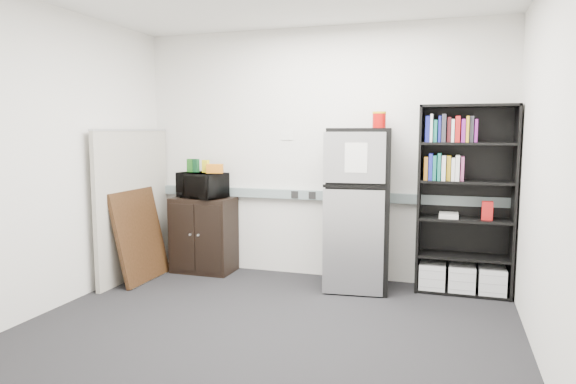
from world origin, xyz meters
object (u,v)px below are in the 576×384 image
Objects in this scene: cabinet at (204,235)px; cubicle_partition at (134,204)px; bookshelf at (465,202)px; microwave at (202,185)px; refrigerator at (359,209)px.

cubicle_partition is at bearing -146.04° from cabinet.
bookshelf is 2.81m from microwave.
microwave is (-2.80, -0.08, 0.08)m from bookshelf.
bookshelf is 1.03m from refrigerator.
microwave is at bearing -178.36° from bookshelf.
cubicle_partition is 0.85m from cabinet.
cabinet is 0.57m from microwave.
refrigerator reaches higher than cubicle_partition.
cubicle_partition reaches higher than cabinet.
cubicle_partition is at bearing -129.94° from microwave.
refrigerator is at bearing 15.06° from microwave.
cabinet is (-2.80, -0.06, -0.49)m from bookshelf.
bookshelf is 1.14× the size of refrigerator.
cabinet is 1.66× the size of microwave.
bookshelf reaches higher than cubicle_partition.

